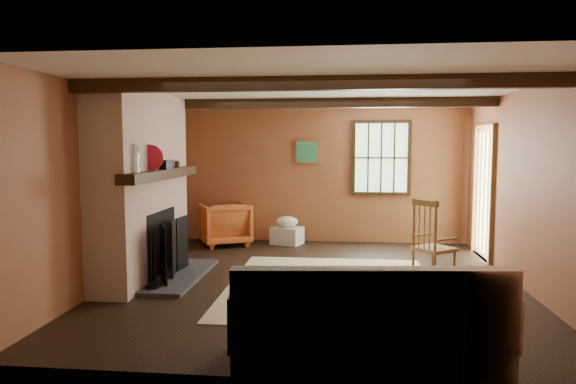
# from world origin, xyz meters

# --- Properties ---
(ground) EXTENTS (5.50, 5.50, 0.00)m
(ground) POSITION_xyz_m (0.00, 0.00, 0.00)
(ground) COLOR black
(ground) RESTS_ON ground
(room_envelope) EXTENTS (5.02, 5.52, 2.44)m
(room_envelope) POSITION_xyz_m (0.22, 0.26, 1.63)
(room_envelope) COLOR brown
(room_envelope) RESTS_ON ground
(fireplace) EXTENTS (1.02, 2.30, 2.40)m
(fireplace) POSITION_xyz_m (-2.23, -0.00, 1.10)
(fireplace) COLOR brown
(fireplace) RESTS_ON ground
(rug) EXTENTS (2.50, 3.00, 0.01)m
(rug) POSITION_xyz_m (0.20, -0.20, 0.00)
(rug) COLOR tan
(rug) RESTS_ON ground
(rocking_chair) EXTENTS (0.84, 0.78, 1.05)m
(rocking_chair) POSITION_xyz_m (1.47, 0.21, 0.44)
(rocking_chair) COLOR #A87E51
(rocking_chair) RESTS_ON ground
(sofa) EXTENTS (2.17, 1.13, 0.85)m
(sofa) POSITION_xyz_m (0.53, -2.41, 0.30)
(sofa) COLOR white
(sofa) RESTS_ON ground
(firewood_pile) EXTENTS (0.59, 0.11, 0.22)m
(firewood_pile) POSITION_xyz_m (-1.80, 2.60, 0.11)
(firewood_pile) COLOR #4F3622
(firewood_pile) RESTS_ON ground
(laundry_basket) EXTENTS (0.60, 0.53, 0.30)m
(laundry_basket) POSITION_xyz_m (-0.62, 2.42, 0.15)
(laundry_basket) COLOR silver
(laundry_basket) RESTS_ON ground
(basket_pillow) EXTENTS (0.41, 0.35, 0.19)m
(basket_pillow) POSITION_xyz_m (-0.62, 2.42, 0.39)
(basket_pillow) COLOR white
(basket_pillow) RESTS_ON laundry_basket
(armchair) EXTENTS (1.07, 1.08, 0.74)m
(armchair) POSITION_xyz_m (-1.69, 2.23, 0.37)
(armchair) COLOR #BF6026
(armchair) RESTS_ON ground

